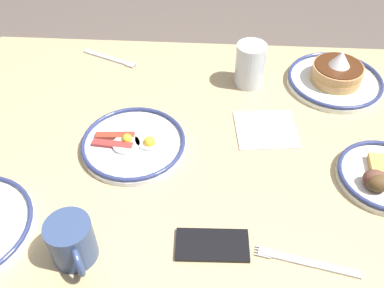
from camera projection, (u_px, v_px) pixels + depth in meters
name	position (u px, v px, depth m)	size (l,w,h in m)	color
dining_table	(214.00, 169.00, 1.10)	(1.43, 0.92, 0.76)	tan
plate_near_main	(134.00, 143.00, 1.02)	(0.25, 0.25, 0.04)	white
plate_center_pancakes	(384.00, 176.00, 0.94)	(0.21, 0.21, 0.05)	silver
plate_far_companion	(336.00, 77.00, 1.19)	(0.27, 0.27, 0.11)	white
coffee_mug	(72.00, 241.00, 0.79)	(0.09, 0.11, 0.09)	#334772
drinking_glass	(250.00, 67.00, 1.17)	(0.08, 0.08, 0.12)	silver
cell_phone	(212.00, 245.00, 0.83)	(0.14, 0.07, 0.01)	black
paper_napkin	(266.00, 129.00, 1.07)	(0.15, 0.14, 0.00)	white
fork_near	(306.00, 262.00, 0.81)	(0.20, 0.06, 0.01)	silver
fork_far	(110.00, 58.00, 1.30)	(0.18, 0.09, 0.01)	silver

